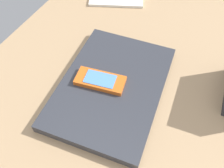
% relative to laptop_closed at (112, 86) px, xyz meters
% --- Properties ---
extents(desk_surface, '(1.20, 0.80, 0.03)m').
position_rel_laptop_closed_xyz_m(desk_surface, '(0.10, 0.05, -0.03)').
color(desk_surface, tan).
rests_on(desk_surface, ground).
extents(laptop_closed, '(0.35, 0.26, 0.02)m').
position_rel_laptop_closed_xyz_m(laptop_closed, '(0.00, 0.00, 0.00)').
color(laptop_closed, '#33353D').
rests_on(laptop_closed, desk_surface).
extents(cell_phone_on_laptop, '(0.07, 0.12, 0.01)m').
position_rel_laptop_closed_xyz_m(cell_phone_on_laptop, '(0.01, -0.03, 0.02)').
color(cell_phone_on_laptop, orange).
rests_on(cell_phone_on_laptop, laptop_closed).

